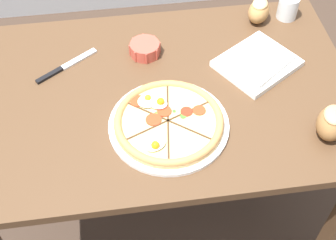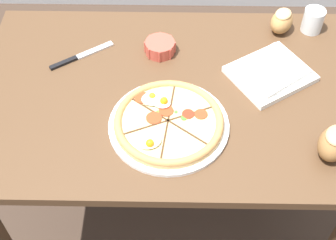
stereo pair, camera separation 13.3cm
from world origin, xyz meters
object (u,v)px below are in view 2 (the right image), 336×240
knife_main (81,56)px  water_glass (313,21)px  ramekin_bowl (160,47)px  bread_piece_mid (282,21)px  dining_table (169,114)px  napkin_folded (271,73)px  pizza (168,122)px  bread_piece_near (334,143)px

knife_main → water_glass: size_ratio=2.42×
ramekin_bowl → bread_piece_mid: size_ratio=0.90×
knife_main → bread_piece_mid: bearing=-22.2°
ramekin_bowl → water_glass: (0.52, 0.12, 0.01)m
dining_table → napkin_folded: (0.32, 0.07, 0.13)m
dining_table → bread_piece_mid: size_ratio=10.29×
pizza → bread_piece_near: bearing=-11.3°
pizza → ramekin_bowl: 0.32m
dining_table → pizza: pizza is taller
pizza → bread_piece_mid: size_ratio=2.98×
dining_table → pizza: 0.19m
napkin_folded → bread_piece_mid: bread_piece_mid is taller
bread_piece_near → bread_piece_mid: 0.53m
ramekin_bowl → knife_main: (-0.26, -0.03, -0.02)m
water_glass → bread_piece_near: bearing=-94.6°
napkin_folded → water_glass: water_glass is taller
bread_piece_near → dining_table: bearing=152.5°
bread_piece_near → knife_main: size_ratio=0.66×
napkin_folded → knife_main: napkin_folded is taller
napkin_folded → knife_main: 0.62m
napkin_folded → water_glass: 0.29m
bread_piece_near → bread_piece_mid: bearing=97.1°
napkin_folded → bread_piece_mid: size_ratio=2.60×
dining_table → knife_main: bearing=153.1°
bread_piece_mid → knife_main: size_ratio=0.59×
bread_piece_near → bread_piece_mid: bread_piece_near is taller
pizza → water_glass: bearing=42.0°
ramekin_bowl → bread_piece_mid: 0.43m
dining_table → pizza: bearing=-91.3°
bread_piece_mid → dining_table: bearing=-142.4°
pizza → water_glass: 0.66m
dining_table → ramekin_bowl: bearing=101.0°
napkin_folded → ramekin_bowl: bearing=163.0°
ramekin_bowl → bread_piece_near: size_ratio=0.80×
pizza → dining_table: bearing=88.7°
pizza → bread_piece_mid: bearing=48.6°
bread_piece_mid → water_glass: bread_piece_mid is taller
napkin_folded → dining_table: bearing=-167.8°
bread_piece_mid → water_glass: (0.11, 0.01, -0.01)m
knife_main → water_glass: water_glass is taller
dining_table → bread_piece_near: bearing=-27.5°
bread_piece_near → water_glass: (0.04, 0.53, -0.01)m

